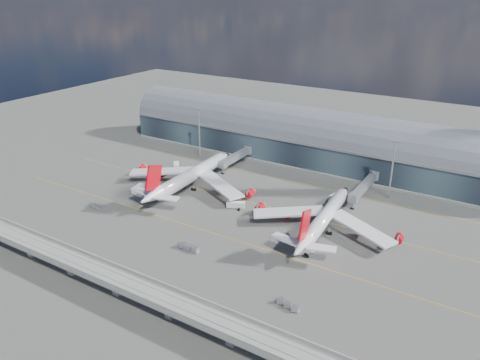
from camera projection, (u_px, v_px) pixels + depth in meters
The scene contains 19 objects.
ground at pixel (221, 220), 182.10m from camera, with size 500.00×500.00×0.00m, color #474744.
taxi_lines at pixel (249, 199), 199.43m from camera, with size 200.00×80.12×0.01m.
terminal at pixel (305, 139), 238.82m from camera, with size 200.00×30.00×28.00m.
guideway at pixel (116, 279), 136.90m from camera, with size 220.00×8.50×7.20m.
floodlight_mast_left at pixel (199, 131), 244.00m from camera, with size 3.00×0.70×25.70m.
floodlight_mast_right at pixel (392, 168), 195.80m from camera, with size 3.00×0.70×25.70m.
airliner_left at pixel (189, 176), 208.28m from camera, with size 62.34×65.47×19.97m.
airliner_right at pixel (324, 219), 172.74m from camera, with size 56.66×59.23×18.78m.
jet_bridge_left at pixel (237, 156), 234.03m from camera, with size 4.40×28.00×7.25m.
jet_bridge_right at pixel (365, 185), 200.66m from camera, with size 4.40×32.00×7.25m.
service_truck_0 at pixel (138, 189), 206.02m from camera, with size 3.58×7.34×2.91m.
service_truck_1 at pixel (150, 197), 198.29m from camera, with size 5.48×3.57×2.93m.
service_truck_2 at pixel (236, 205), 191.38m from camera, with size 7.72×5.05×2.72m.
service_truck_3 at pixel (305, 249), 159.42m from camera, with size 5.77×6.30×3.00m.
service_truck_4 at pixel (334, 198), 197.10m from camera, with size 3.58×5.75×3.10m.
service_truck_5 at pixel (176, 166), 230.78m from camera, with size 6.18×6.70×3.20m.
cargo_train_0 at pixel (95, 206), 191.58m from camera, with size 7.13×3.08×1.56m.
cargo_train_1 at pixel (189, 247), 161.48m from camera, with size 8.43×1.85×1.88m.
cargo_train_2 at pixel (288, 305), 132.99m from camera, with size 7.76×3.11×1.70m.
Camera 1 is at (91.01, -133.63, 85.56)m, focal length 35.00 mm.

